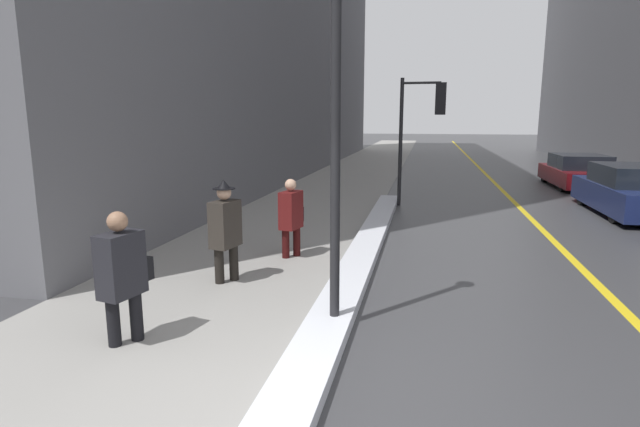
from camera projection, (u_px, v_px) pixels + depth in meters
The scene contains 11 objects.
ground_plane at pixel (270, 414), 4.44m from camera, with size 160.00×160.00×0.00m, color #38383A.
sidewalk_slab at pixel (339, 186), 19.25m from camera, with size 4.00×80.00×0.01m.
road_centre_stripe at pixel (503, 191), 18.02m from camera, with size 0.16×80.00×0.00m.
snow_bank_curb at pixel (365, 249), 9.68m from camera, with size 0.56×12.89×0.17m.
lamp_post at pixel (336, 94), 5.72m from camera, with size 0.28×0.28×4.77m.
traffic_light_near at pixel (425, 114), 14.43m from camera, with size 1.31×0.32×3.73m.
pedestrian_nearside at pixel (122, 272), 5.67m from camera, with size 0.40×0.74×1.57m.
pedestrian_in_fedora at pixel (225, 227), 7.83m from camera, with size 0.40×0.56×1.65m.
pedestrian_with_shoulder_bag at pixel (291, 214), 9.28m from camera, with size 0.38×0.72×1.49m.
parked_car_navy at pixel (630, 192), 13.45m from camera, with size 1.75×4.42×1.36m.
parked_car_maroon at pixel (578, 172), 18.80m from camera, with size 1.95×4.31×1.24m.
Camera 1 is at (1.28, -3.84, 2.59)m, focal length 28.00 mm.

